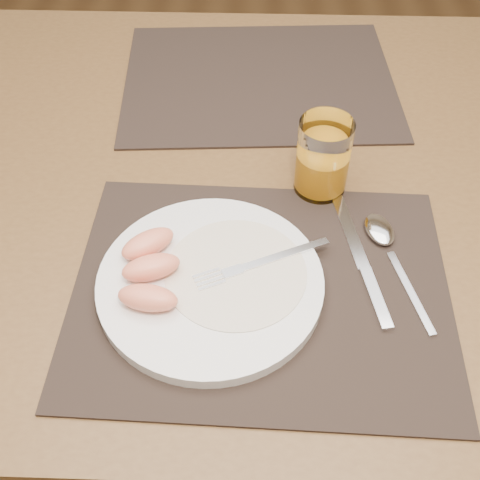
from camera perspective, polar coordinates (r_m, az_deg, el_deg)
name	(u,v)px	position (r m, az deg, el deg)	size (l,w,h in m)	color
ground	(243,405)	(1.48, 0.32, -15.36)	(5.00, 5.00, 0.00)	#54381C
table	(245,208)	(0.93, 0.48, 3.02)	(1.40, 0.90, 0.75)	brown
placemat_near	(261,289)	(0.72, 2.00, -4.71)	(0.45, 0.35, 0.00)	black
placemat_far	(259,80)	(1.05, 1.82, 14.89)	(0.45, 0.35, 0.00)	black
plate	(210,283)	(0.72, -2.82, -4.06)	(0.27, 0.27, 0.02)	white
plate_dressing	(236,272)	(0.72, -0.40, -3.07)	(0.17, 0.17, 0.00)	white
fork	(251,266)	(0.72, 1.07, -2.45)	(0.17, 0.09, 0.00)	silver
knife	(364,268)	(0.75, 11.70, -2.65)	(0.06, 0.22, 0.01)	silver
spoon	(384,238)	(0.79, 13.47, 0.18)	(0.07, 0.19, 0.01)	silver
juice_glass	(323,160)	(0.82, 7.83, 7.50)	(0.07, 0.07, 0.11)	white
grapefruit_wedges	(149,269)	(0.71, -8.64, -2.72)	(0.09, 0.14, 0.03)	#F68A64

